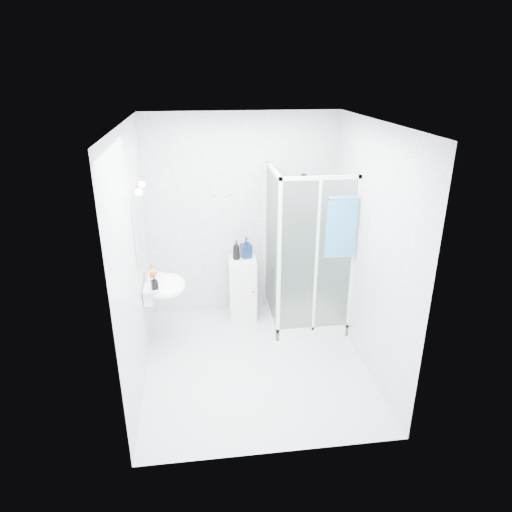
{
  "coord_description": "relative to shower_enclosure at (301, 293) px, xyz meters",
  "views": [
    {
      "loc": [
        -0.55,
        -4.22,
        3.06
      ],
      "look_at": [
        0.05,
        0.35,
        1.15
      ],
      "focal_mm": 32.0,
      "sensor_mm": 36.0,
      "label": 1
    }
  ],
  "objects": [
    {
      "name": "shower_enclosure",
      "position": [
        0.0,
        0.0,
        0.0
      ],
      "size": [
        0.9,
        0.95,
        2.0
      ],
      "color": "white",
      "rests_on": "ground"
    },
    {
      "name": "shampoo_bottle_a",
      "position": [
        -0.78,
        0.28,
        0.51
      ],
      "size": [
        0.11,
        0.11,
        0.25
      ],
      "primitive_type": "imported",
      "rotation": [
        0.0,
        0.0,
        0.15
      ],
      "color": "black",
      "rests_on": "storage_cabinet"
    },
    {
      "name": "shampoo_bottle_b",
      "position": [
        -0.65,
        0.32,
        0.52
      ],
      "size": [
        0.15,
        0.15,
        0.27
      ],
      "primitive_type": "imported",
      "rotation": [
        0.0,
        0.0,
        0.32
      ],
      "color": "#0B2045",
      "rests_on": "storage_cabinet"
    },
    {
      "name": "soap_dispenser_orange",
      "position": [
        -1.78,
        -0.16,
        0.49
      ],
      "size": [
        0.12,
        0.12,
        0.15
      ],
      "primitive_type": "imported",
      "rotation": [
        0.0,
        0.0,
        0.07
      ],
      "color": "#AE5614",
      "rests_on": "wall_basin"
    },
    {
      "name": "soap_dispenser_black",
      "position": [
        -1.73,
        -0.51,
        0.49
      ],
      "size": [
        0.09,
        0.09,
        0.15
      ],
      "primitive_type": "imported",
      "rotation": [
        0.0,
        0.0,
        0.32
      ],
      "color": "black",
      "rests_on": "wall_basin"
    },
    {
      "name": "storage_cabinet",
      "position": [
        -0.7,
        0.27,
        -0.03
      ],
      "size": [
        0.36,
        0.38,
        0.83
      ],
      "rotation": [
        0.0,
        0.0,
        -0.05
      ],
      "color": "silver",
      "rests_on": "ground"
    },
    {
      "name": "vanity_lights",
      "position": [
        -1.8,
        -0.32,
        1.47
      ],
      "size": [
        0.1,
        0.4,
        0.08
      ],
      "color": "silver",
      "rests_on": "room"
    },
    {
      "name": "mirror",
      "position": [
        -1.85,
        -0.32,
        1.05
      ],
      "size": [
        0.02,
        0.6,
        0.7
      ],
      "primitive_type": "cube",
      "color": "white",
      "rests_on": "room"
    },
    {
      "name": "hand_towel",
      "position": [
        0.33,
        -0.4,
        1.01
      ],
      "size": [
        0.33,
        0.05,
        0.7
      ],
      "color": "teal",
      "rests_on": "shower_enclosure"
    },
    {
      "name": "wall_basin",
      "position": [
        -1.66,
        -0.32,
        0.35
      ],
      "size": [
        0.46,
        0.56,
        0.35
      ],
      "color": "white",
      "rests_on": "ground"
    },
    {
      "name": "wall_hooks",
      "position": [
        -0.92,
        0.49,
        1.17
      ],
      "size": [
        0.23,
        0.06,
        0.03
      ],
      "color": "silver",
      "rests_on": "room"
    },
    {
      "name": "room",
      "position": [
        -0.67,
        -0.77,
        0.85
      ],
      "size": [
        2.4,
        2.6,
        2.6
      ],
      "color": "silver",
      "rests_on": "ground"
    }
  ]
}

